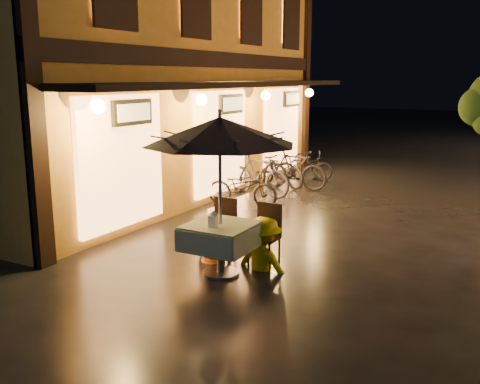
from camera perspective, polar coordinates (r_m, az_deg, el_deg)
The scene contains 14 objects.
ground at distance 8.05m, azimuth 4.54°, elevation -9.01°, with size 90.00×90.00×0.00m, color black.
west_building at distance 13.99m, azimuth -10.51°, elevation 15.26°, with size 5.90×11.40×7.40m.
cafe_table at distance 7.95m, azimuth -2.09°, elevation -4.77°, with size 0.99×0.99×0.78m.
patio_umbrella at distance 7.65m, azimuth -2.18°, elevation 6.49°, with size 2.25×2.25×2.46m.
cafe_chair_left at distance 8.77m, azimuth -1.86°, elevation -3.48°, with size 0.42×0.42×0.97m.
cafe_chair_right at distance 8.40m, azimuth 2.85°, elevation -4.19°, with size 0.42×0.42×0.97m.
table_lantern at distance 7.69m, azimuth -2.89°, elevation -2.79°, with size 0.16×0.16×0.25m.
person_orange at distance 8.58m, azimuth -2.78°, elevation -2.31°, with size 0.74×0.57×1.52m, color orange.
person_yellow at distance 8.16m, azimuth 2.58°, elevation -2.85°, with size 1.02×0.59×1.58m, color #DBC201.
bicycle_0 at distance 12.21m, azimuth 0.21°, elevation 0.50°, with size 0.58×1.67×0.88m, color black.
bicycle_1 at distance 13.24m, azimuth 1.94°, elevation 1.93°, with size 0.52×1.85×1.11m, color black.
bicycle_2 at distance 14.48m, azimuth 4.38°, elevation 2.45°, with size 0.63×1.81×0.95m, color black.
bicycle_3 at distance 14.12m, azimuth 5.80°, elevation 2.43°, with size 0.50×1.79×1.07m, color black.
bicycle_4 at distance 15.30m, azimuth 6.84°, elevation 2.73°, with size 0.56×1.62×0.85m, color black.
Camera 1 is at (3.05, -6.86, 2.89)m, focal length 40.00 mm.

